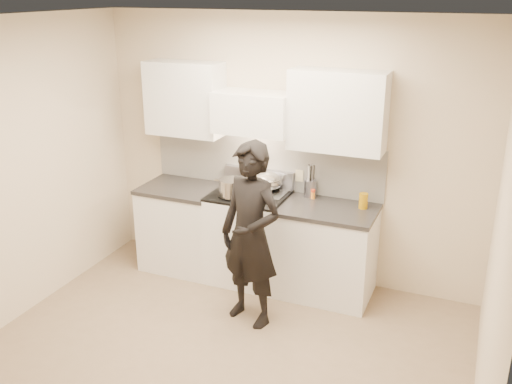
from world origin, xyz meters
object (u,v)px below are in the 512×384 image
stove (249,236)px  utensil_crock (310,187)px  wok (266,181)px  counter_right (327,251)px  person (251,235)px

stove → utensil_crock: 0.82m
wok → utensil_crock: 0.46m
stove → wok: size_ratio=2.18×
counter_right → utensil_crock: utensil_crock is taller
person → counter_right: bearing=71.7°
stove → person: (0.33, -0.73, 0.37)m
wok → person: person is taller
wok → person: size_ratio=0.26×
stove → person: person is taller
stove → utensil_crock: size_ratio=2.92×
counter_right → wok: bearing=169.2°
utensil_crock → wok: bearing=-167.9°
wok → stove: bearing=-133.3°
stove → person: 0.88m
counter_right → utensil_crock: bearing=138.4°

